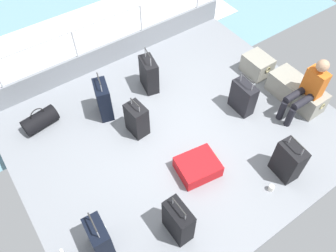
{
  "coord_description": "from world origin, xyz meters",
  "views": [
    {
      "loc": [
        2.72,
        -2.09,
        4.49
      ],
      "look_at": [
        -0.01,
        -0.18,
        0.25
      ],
      "focal_mm": 35.82,
      "sensor_mm": 36.0,
      "label": 1
    }
  ],
  "objects_px": {
    "passenger_seated": "(308,89)",
    "duffel_bag": "(40,120)",
    "suitcase_2": "(149,75)",
    "suitcase_3": "(288,161)",
    "suitcase_6": "(99,237)",
    "cargo_crate_1": "(287,85)",
    "suitcase_7": "(103,100)",
    "cargo_crate_0": "(257,65)",
    "suitcase_1": "(137,119)",
    "suitcase_4": "(243,97)",
    "cargo_crate_2": "(308,100)",
    "paper_cup": "(271,188)",
    "suitcase_0": "(198,167)",
    "suitcase_5": "(178,221)"
  },
  "relations": [
    {
      "from": "cargo_crate_0",
      "to": "cargo_crate_1",
      "type": "bearing_deg",
      "value": 4.71
    },
    {
      "from": "suitcase_1",
      "to": "duffel_bag",
      "type": "distance_m",
      "value": 1.65
    },
    {
      "from": "suitcase_7",
      "to": "duffel_bag",
      "type": "bearing_deg",
      "value": -109.62
    },
    {
      "from": "suitcase_3",
      "to": "cargo_crate_0",
      "type": "bearing_deg",
      "value": 146.59
    },
    {
      "from": "suitcase_2",
      "to": "suitcase_7",
      "type": "relative_size",
      "value": 0.99
    },
    {
      "from": "suitcase_3",
      "to": "duffel_bag",
      "type": "xyz_separation_m",
      "value": [
        -2.99,
        -2.69,
        -0.17
      ]
    },
    {
      "from": "suitcase_1",
      "to": "suitcase_4",
      "type": "relative_size",
      "value": 0.94
    },
    {
      "from": "suitcase_0",
      "to": "suitcase_4",
      "type": "relative_size",
      "value": 0.89
    },
    {
      "from": "cargo_crate_2",
      "to": "paper_cup",
      "type": "height_order",
      "value": "cargo_crate_2"
    },
    {
      "from": "suitcase_4",
      "to": "duffel_bag",
      "type": "distance_m",
      "value": 3.45
    },
    {
      "from": "suitcase_2",
      "to": "suitcase_3",
      "type": "xyz_separation_m",
      "value": [
        2.71,
        0.68,
        0.0
      ]
    },
    {
      "from": "suitcase_6",
      "to": "suitcase_7",
      "type": "height_order",
      "value": "suitcase_7"
    },
    {
      "from": "cargo_crate_0",
      "to": "suitcase_1",
      "type": "bearing_deg",
      "value": -91.88
    },
    {
      "from": "cargo_crate_0",
      "to": "suitcase_2",
      "type": "relative_size",
      "value": 0.66
    },
    {
      "from": "paper_cup",
      "to": "suitcase_7",
      "type": "bearing_deg",
      "value": -154.75
    },
    {
      "from": "suitcase_6",
      "to": "suitcase_3",
      "type": "bearing_deg",
      "value": 78.18
    },
    {
      "from": "suitcase_0",
      "to": "suitcase_7",
      "type": "distance_m",
      "value": 1.95
    },
    {
      "from": "cargo_crate_0",
      "to": "paper_cup",
      "type": "distance_m",
      "value": 2.55
    },
    {
      "from": "cargo_crate_2",
      "to": "suitcase_6",
      "type": "distance_m",
      "value": 4.12
    },
    {
      "from": "suitcase_1",
      "to": "duffel_bag",
      "type": "height_order",
      "value": "suitcase_1"
    },
    {
      "from": "duffel_bag",
      "to": "paper_cup",
      "type": "bearing_deg",
      "value": 36.83
    },
    {
      "from": "cargo_crate_0",
      "to": "suitcase_4",
      "type": "distance_m",
      "value": 1.04
    },
    {
      "from": "suitcase_0",
      "to": "suitcase_1",
      "type": "height_order",
      "value": "suitcase_1"
    },
    {
      "from": "suitcase_0",
      "to": "suitcase_7",
      "type": "xyz_separation_m",
      "value": [
        -1.85,
        -0.59,
        0.21
      ]
    },
    {
      "from": "suitcase_4",
      "to": "suitcase_2",
      "type": "bearing_deg",
      "value": -143.18
    },
    {
      "from": "passenger_seated",
      "to": "suitcase_7",
      "type": "relative_size",
      "value": 1.32
    },
    {
      "from": "cargo_crate_2",
      "to": "passenger_seated",
      "type": "relative_size",
      "value": 0.52
    },
    {
      "from": "suitcase_5",
      "to": "suitcase_7",
      "type": "bearing_deg",
      "value": 175.05
    },
    {
      "from": "duffel_bag",
      "to": "suitcase_7",
      "type": "bearing_deg",
      "value": 70.38
    },
    {
      "from": "cargo_crate_0",
      "to": "duffel_bag",
      "type": "bearing_deg",
      "value": -105.86
    },
    {
      "from": "passenger_seated",
      "to": "duffel_bag",
      "type": "relative_size",
      "value": 1.8
    },
    {
      "from": "suitcase_1",
      "to": "suitcase_2",
      "type": "relative_size",
      "value": 0.86
    },
    {
      "from": "suitcase_7",
      "to": "paper_cup",
      "type": "distance_m",
      "value": 3.03
    },
    {
      "from": "duffel_bag",
      "to": "suitcase_2",
      "type": "bearing_deg",
      "value": 82.15
    },
    {
      "from": "passenger_seated",
      "to": "suitcase_6",
      "type": "relative_size",
      "value": 1.39
    },
    {
      "from": "cargo_crate_1",
      "to": "suitcase_7",
      "type": "distance_m",
      "value": 3.29
    },
    {
      "from": "suitcase_2",
      "to": "suitcase_6",
      "type": "xyz_separation_m",
      "value": [
        2.12,
        -2.12,
        -0.02
      ]
    },
    {
      "from": "cargo_crate_0",
      "to": "suitcase_3",
      "type": "distance_m",
      "value": 2.25
    },
    {
      "from": "suitcase_7",
      "to": "suitcase_0",
      "type": "bearing_deg",
      "value": 17.69
    },
    {
      "from": "suitcase_0",
      "to": "suitcase_3",
      "type": "relative_size",
      "value": 0.85
    },
    {
      "from": "passenger_seated",
      "to": "suitcase_2",
      "type": "height_order",
      "value": "passenger_seated"
    },
    {
      "from": "suitcase_4",
      "to": "suitcase_6",
      "type": "xyz_separation_m",
      "value": [
        0.75,
        -3.15,
        0.0
      ]
    },
    {
      "from": "suitcase_3",
      "to": "suitcase_4",
      "type": "bearing_deg",
      "value": 165.46
    },
    {
      "from": "passenger_seated",
      "to": "cargo_crate_0",
      "type": "bearing_deg",
      "value": 174.6
    },
    {
      "from": "cargo_crate_1",
      "to": "suitcase_1",
      "type": "xyz_separation_m",
      "value": [
        -0.79,
        -2.7,
        0.1
      ]
    },
    {
      "from": "suitcase_2",
      "to": "suitcase_4",
      "type": "xyz_separation_m",
      "value": [
        1.37,
        1.03,
        -0.03
      ]
    },
    {
      "from": "passenger_seated",
      "to": "suitcase_4",
      "type": "bearing_deg",
      "value": -129.19
    },
    {
      "from": "cargo_crate_2",
      "to": "duffel_bag",
      "type": "distance_m",
      "value": 4.6
    },
    {
      "from": "suitcase_5",
      "to": "duffel_bag",
      "type": "bearing_deg",
      "value": -163.71
    },
    {
      "from": "cargo_crate_2",
      "to": "suitcase_2",
      "type": "relative_size",
      "value": 0.7
    }
  ]
}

